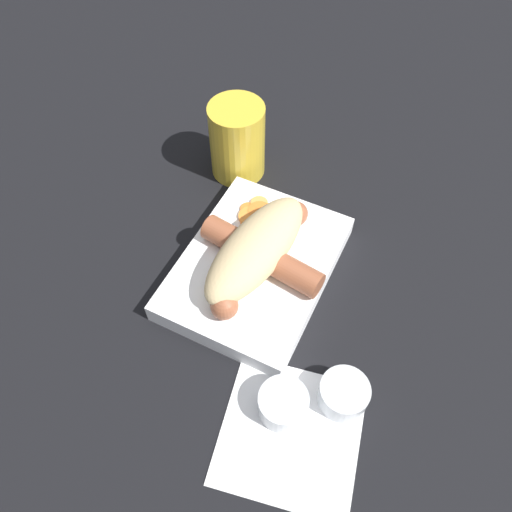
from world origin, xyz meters
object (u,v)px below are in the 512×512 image
at_px(bread_roll, 259,248).
at_px(condiment_cup_near, 283,405).
at_px(food_tray, 256,267).
at_px(condiment_cup_far, 343,395).
at_px(drink_glass, 237,141).
at_px(sausage, 261,256).

xyz_separation_m(bread_roll, condiment_cup_near, (0.15, 0.10, -0.04)).
bearing_deg(condiment_cup_near, food_tray, -144.59).
relative_size(bread_roll, condiment_cup_near, 3.53).
xyz_separation_m(bread_roll, condiment_cup_far, (0.11, 0.15, -0.04)).
xyz_separation_m(condiment_cup_near, drink_glass, (-0.30, -0.21, 0.04)).
bearing_deg(bread_roll, food_tray, -50.68).
bearing_deg(food_tray, condiment_cup_far, 55.77).
bearing_deg(drink_glass, condiment_cup_near, 34.77).
relative_size(sausage, drink_glass, 1.71).
height_order(bread_roll, sausage, bread_roll).
height_order(bread_roll, condiment_cup_near, bread_roll).
bearing_deg(bread_roll, condiment_cup_far, 54.61).
xyz_separation_m(food_tray, condiment_cup_near, (0.14, 0.10, -0.00)).
bearing_deg(sausage, condiment_cup_near, 33.78).
distance_m(bread_roll, condiment_cup_near, 0.18).
relative_size(sausage, condiment_cup_far, 3.55).
xyz_separation_m(food_tray, drink_glass, (-0.15, -0.10, 0.04)).
relative_size(food_tray, sausage, 1.22).
xyz_separation_m(sausage, condiment_cup_near, (0.14, 0.09, -0.03)).
xyz_separation_m(food_tray, condiment_cup_far, (0.10, 0.15, -0.00)).
distance_m(sausage, drink_glass, 0.19).
bearing_deg(sausage, drink_glass, -144.35).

